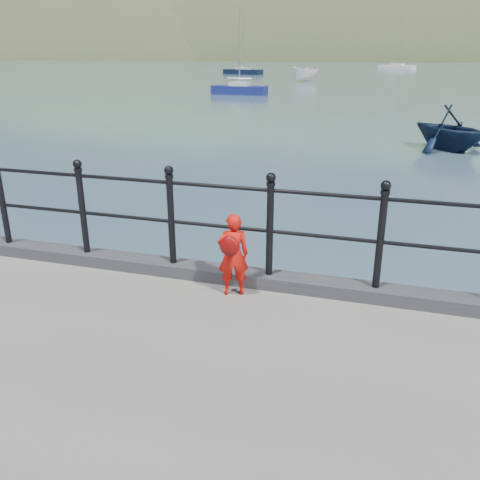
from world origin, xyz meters
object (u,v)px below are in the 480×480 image
(launch_navy, at_px, (450,128))
(sailboat_left, at_px, (243,72))
(child, at_px, (233,254))
(launch_white, at_px, (305,74))
(railing, at_px, (219,214))
(sailboat_port, at_px, (239,90))
(sailboat_deep, at_px, (397,67))

(launch_navy, bearing_deg, sailboat_left, 67.84)
(child, bearing_deg, sailboat_left, -96.78)
(launch_white, distance_m, launch_navy, 42.83)
(railing, bearing_deg, sailboat_left, 106.11)
(launch_navy, distance_m, sailboat_left, 61.02)
(railing, bearing_deg, sailboat_port, 106.36)
(sailboat_port, bearing_deg, launch_navy, -54.75)
(launch_navy, distance_m, sailboat_port, 26.01)
(launch_white, relative_size, sailboat_left, 0.52)
(railing, distance_m, sailboat_left, 74.19)
(launch_white, relative_size, sailboat_port, 0.64)
(launch_white, bearing_deg, sailboat_port, -68.38)
(railing, relative_size, launch_white, 4.10)
(launch_white, distance_m, sailboat_port, 19.59)
(launch_navy, bearing_deg, sailboat_deep, 46.03)
(sailboat_deep, bearing_deg, child, -60.38)
(launch_navy, height_order, sailboat_left, sailboat_left)
(railing, bearing_deg, launch_white, 98.78)
(launch_navy, bearing_deg, launch_white, 61.25)
(sailboat_port, distance_m, sailboat_deep, 63.11)
(railing, distance_m, launch_white, 56.98)
(railing, xyz_separation_m, sailboat_port, (-10.81, 36.84, -1.48))
(child, relative_size, launch_navy, 0.30)
(sailboat_deep, bearing_deg, launch_white, -72.98)
(sailboat_left, xyz_separation_m, sailboat_deep, (21.83, 27.53, 0.00))
(child, height_order, launch_navy, child)
(launch_navy, distance_m, sailboat_deep, 83.49)
(sailboat_deep, bearing_deg, sailboat_port, -70.83)
(railing, xyz_separation_m, child, (0.27, -0.32, -0.34))
(sailboat_port, relative_size, sailboat_left, 0.81)
(railing, xyz_separation_m, sailboat_left, (-20.59, 71.26, -1.49))
(launch_white, relative_size, sailboat_deep, 0.44)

